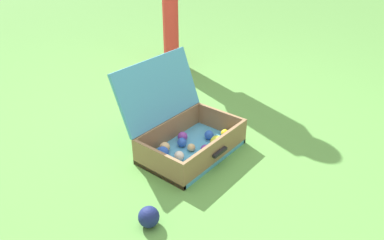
% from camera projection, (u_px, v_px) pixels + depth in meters
% --- Properties ---
extents(ground_plane, '(16.00, 16.00, 0.00)m').
position_uv_depth(ground_plane, '(188.00, 159.00, 2.01)').
color(ground_plane, '#569342').
extents(open_suitcase, '(0.56, 0.51, 0.49)m').
position_uv_depth(open_suitcase, '(184.00, 132.00, 2.03)').
color(open_suitcase, '#4799C6').
rests_on(open_suitcase, ground).
extents(stray_ball_on_grass, '(0.09, 0.09, 0.09)m').
position_uv_depth(stray_ball_on_grass, '(149.00, 217.00, 1.55)').
color(stray_ball_on_grass, navy).
rests_on(stray_ball_on_grass, ground).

